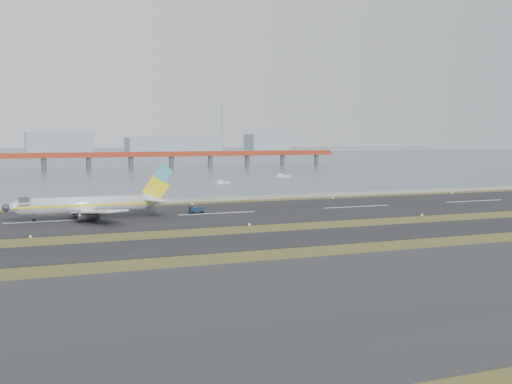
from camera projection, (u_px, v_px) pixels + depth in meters
The scene contains 12 objects.
ground at pixel (263, 230), 132.26m from camera, with size 1000.00×1000.00×0.00m, color #3E4D1B.
apron_strip at pixel (426, 290), 81.35m from camera, with size 1000.00×50.00×0.10m, color #2A2A2D.
taxiway_strip at pixel (287, 239), 121.15m from camera, with size 1000.00×18.00×0.10m, color black.
runway_strip at pixel (217, 213), 160.02m from camera, with size 1000.00×45.00×0.10m, color black.
seawall at pixel (185, 200), 187.75m from camera, with size 1000.00×2.50×1.00m, color gray.
bay_water at pixel (63, 157), 558.02m from camera, with size 1400.00×800.00×1.30m, color #4C596C.
red_pier at pixel (131, 156), 370.35m from camera, with size 260.00×5.00×10.20m.
far_shoreline at pixel (62, 147), 710.57m from camera, with size 1400.00×80.00×60.50m.
airliner at pixel (90, 205), 149.01m from camera, with size 38.52×32.89×12.80m.
pushback_tug at pixel (196, 209), 160.48m from camera, with size 3.58×2.22×2.23m.
workboat_near at pixel (222, 182), 257.64m from camera, with size 6.52×3.83×1.51m.
workboat_far at pixel (283, 176), 298.78m from camera, with size 7.01×4.44×1.63m.
Camera 1 is at (-49.64, -121.26, 19.75)m, focal length 45.00 mm.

